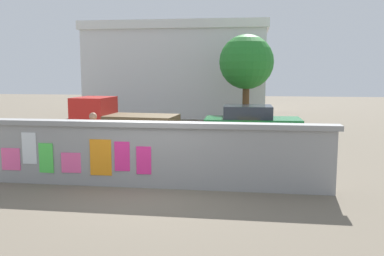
{
  "coord_description": "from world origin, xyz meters",
  "views": [
    {
      "loc": [
        2.26,
        -9.65,
        2.77
      ],
      "look_at": [
        0.56,
        2.26,
        1.14
      ],
      "focal_mm": 39.47,
      "sensor_mm": 36.0,
      "label": 1
    }
  ],
  "objects_px": {
    "car_parked": "(251,122)",
    "person_walking": "(94,135)",
    "bicycle_near": "(276,163)",
    "auto_rickshaw_truck": "(120,124)",
    "motorcycle": "(254,144)",
    "tree_roadside": "(246,62)"
  },
  "relations": [
    {
      "from": "motorcycle",
      "to": "person_walking",
      "type": "distance_m",
      "value": 5.03
    },
    {
      "from": "bicycle_near",
      "to": "motorcycle",
      "type": "bearing_deg",
      "value": 103.23
    },
    {
      "from": "auto_rickshaw_truck",
      "to": "person_walking",
      "type": "distance_m",
      "value": 3.05
    },
    {
      "from": "car_parked",
      "to": "bicycle_near",
      "type": "relative_size",
      "value": 2.26
    },
    {
      "from": "auto_rickshaw_truck",
      "to": "motorcycle",
      "type": "height_order",
      "value": "auto_rickshaw_truck"
    },
    {
      "from": "auto_rickshaw_truck",
      "to": "tree_roadside",
      "type": "height_order",
      "value": "tree_roadside"
    },
    {
      "from": "bicycle_near",
      "to": "tree_roadside",
      "type": "xyz_separation_m",
      "value": [
        -0.97,
        10.52,
        2.83
      ]
    },
    {
      "from": "car_parked",
      "to": "bicycle_near",
      "type": "bearing_deg",
      "value": -83.63
    },
    {
      "from": "auto_rickshaw_truck",
      "to": "bicycle_near",
      "type": "relative_size",
      "value": 2.17
    },
    {
      "from": "bicycle_near",
      "to": "auto_rickshaw_truck",
      "type": "bearing_deg",
      "value": 148.5
    },
    {
      "from": "motorcycle",
      "to": "bicycle_near",
      "type": "xyz_separation_m",
      "value": [
        0.56,
        -2.4,
        -0.1
      ]
    },
    {
      "from": "bicycle_near",
      "to": "tree_roadside",
      "type": "distance_m",
      "value": 10.94
    },
    {
      "from": "car_parked",
      "to": "person_walking",
      "type": "bearing_deg",
      "value": -127.3
    },
    {
      "from": "auto_rickshaw_truck",
      "to": "bicycle_near",
      "type": "xyz_separation_m",
      "value": [
        5.24,
        -3.21,
        -0.54
      ]
    },
    {
      "from": "car_parked",
      "to": "motorcycle",
      "type": "xyz_separation_m",
      "value": [
        0.1,
        -3.54,
        -0.27
      ]
    },
    {
      "from": "auto_rickshaw_truck",
      "to": "bicycle_near",
      "type": "bearing_deg",
      "value": -31.5
    },
    {
      "from": "car_parked",
      "to": "tree_roadside",
      "type": "height_order",
      "value": "tree_roadside"
    },
    {
      "from": "car_parked",
      "to": "motorcycle",
      "type": "height_order",
      "value": "car_parked"
    },
    {
      "from": "car_parked",
      "to": "motorcycle",
      "type": "distance_m",
      "value": 3.55
    },
    {
      "from": "car_parked",
      "to": "bicycle_near",
      "type": "height_order",
      "value": "car_parked"
    },
    {
      "from": "motorcycle",
      "to": "bicycle_near",
      "type": "relative_size",
      "value": 1.1
    },
    {
      "from": "person_walking",
      "to": "tree_roadside",
      "type": "height_order",
      "value": "tree_roadside"
    }
  ]
}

